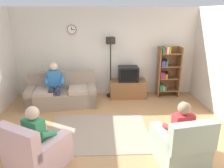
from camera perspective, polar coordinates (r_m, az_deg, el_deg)
The scene contains 13 objects.
ground_plane at distance 4.83m, azimuth -1.06°, elevation -13.24°, with size 12.00×12.00×0.00m, color #B27F51.
back_wall_assembly at distance 6.89m, azimuth -1.69°, elevation 8.36°, with size 6.20×0.17×2.70m.
couch at distance 6.36m, azimuth -12.95°, elevation -2.64°, with size 1.98×1.08×0.90m.
tv_stand at distance 6.81m, azimuth 4.15°, elevation -1.21°, with size 1.10×0.56×0.54m.
tv at distance 6.64m, azimuth 4.27°, elevation 2.72°, with size 0.60×0.49×0.44m.
bookshelf at distance 6.96m, azimuth 14.20°, elevation 3.40°, with size 0.68×0.36×1.59m.
floor_lamp at distance 6.57m, azimuth -0.38°, elevation 8.77°, with size 0.28×0.28×1.85m.
armchair_near_window at distance 4.03m, azimuth -19.13°, elevation -16.50°, with size 1.14×1.16×0.90m.
armchair_near_bookshelf at distance 4.16m, azimuth 17.48°, elevation -15.19°, with size 0.95×1.01×0.90m.
area_rug at distance 4.95m, azimuth -3.55°, elevation -12.41°, with size 2.20×1.70×0.01m, color gray.
person_on_couch at distance 6.17m, azimuth -14.86°, elevation 0.35°, with size 0.54×0.57×1.24m.
person_in_left_armchair at distance 3.92m, azimuth -18.64°, elevation -12.10°, with size 0.61×0.63×1.12m.
person_in_right_armchair at distance 4.06m, azimuth 17.27°, elevation -10.82°, with size 0.56×0.58×1.12m.
Camera 1 is at (-0.09, -4.13, 2.51)m, focal length 34.82 mm.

